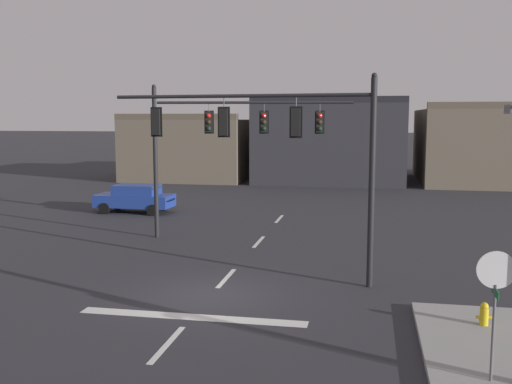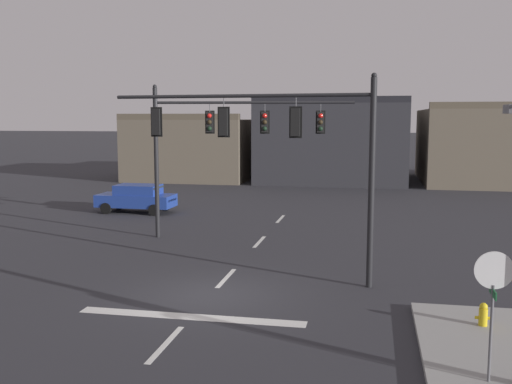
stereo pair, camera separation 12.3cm
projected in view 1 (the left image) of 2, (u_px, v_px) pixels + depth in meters
name	position (u px, v px, depth m)	size (l,w,h in m)	color
ground_plane	(211.00, 295.00, 18.09)	(400.00, 400.00, 0.00)	#2B2B30
stop_bar_paint	(192.00, 317.00, 16.15)	(6.40, 0.50, 0.01)	silver
lane_centreline	(226.00, 278.00, 20.04)	(0.16, 26.40, 0.01)	silver
signal_mast_near_side	(282.00, 140.00, 19.24)	(8.93, 0.95, 6.82)	black
signal_mast_far_side	(219.00, 134.00, 26.14)	(8.84, 1.33, 6.89)	black
stop_sign	(496.00, 285.00, 11.66)	(0.76, 0.64, 2.83)	#56565B
car_lot_nearside	(135.00, 198.00, 33.74)	(4.48, 1.98, 1.61)	navy
fire_hydrant	(484.00, 318.00, 15.07)	(0.40, 0.30, 0.75)	gold
building_row	(428.00, 138.00, 49.43)	(46.16, 13.35, 11.10)	#665B4C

